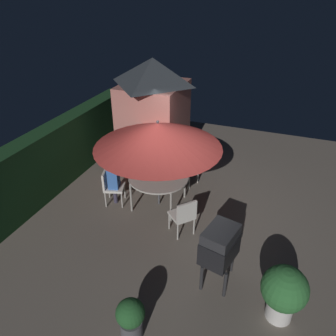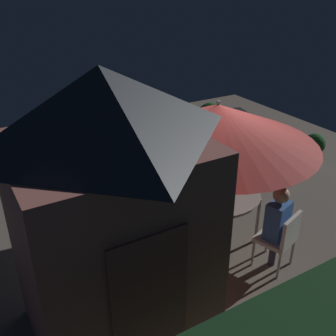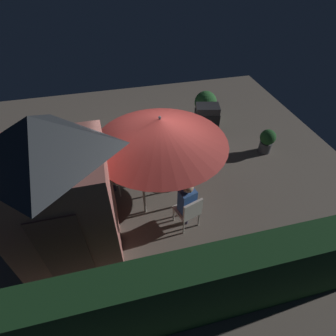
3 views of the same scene
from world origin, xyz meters
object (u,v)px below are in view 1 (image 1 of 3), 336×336
(chair_near_shed, at_px, (190,166))
(patio_umbrella, at_px, (158,135))
(chair_toward_hedge, at_px, (184,215))
(potted_plant_by_shed, at_px, (284,291))
(patio_table, at_px, (159,178))
(chair_far_side, at_px, (111,185))
(person_in_blue, at_px, (113,176))
(bbq_grill, at_px, (220,245))
(person_in_red, at_px, (188,158))
(potted_plant_by_grill, at_px, (131,318))
(garden_shed, at_px, (154,112))

(chair_near_shed, bearing_deg, patio_umbrella, 162.17)
(chair_toward_hedge, bearing_deg, potted_plant_by_shed, -122.83)
(patio_umbrella, bearing_deg, patio_table, 90.90)
(chair_far_side, xyz_separation_m, person_in_blue, (0.03, -0.08, 0.26))
(chair_far_side, relative_size, chair_toward_hedge, 1.00)
(person_in_blue, bearing_deg, chair_toward_hedge, -104.45)
(person_in_blue, bearing_deg, chair_near_shed, -42.51)
(bbq_grill, height_order, chair_near_shed, bbq_grill)
(chair_near_shed, bearing_deg, person_in_red, 162.17)
(person_in_red, bearing_deg, bbq_grill, -152.72)
(bbq_grill, height_order, chair_far_side, bbq_grill)
(chair_far_side, xyz_separation_m, potted_plant_by_shed, (-1.84, -4.15, 0.08))
(bbq_grill, bearing_deg, patio_umbrella, 46.28)
(bbq_grill, bearing_deg, chair_far_side, 64.16)
(bbq_grill, bearing_deg, potted_plant_by_shed, -108.66)
(chair_toward_hedge, xyz_separation_m, person_in_red, (1.98, 0.55, 0.26))
(patio_table, height_order, chair_toward_hedge, chair_toward_hedge)
(chair_toward_hedge, relative_size, person_in_red, 0.71)
(potted_plant_by_grill, relative_size, person_in_red, 0.59)
(patio_table, relative_size, potted_plant_by_grill, 1.94)
(patio_table, xyz_separation_m, person_in_blue, (-0.33, 1.03, 0.04))
(garden_shed, distance_m, potted_plant_by_shed, 5.91)
(chair_toward_hedge, bearing_deg, person_in_blue, 75.55)
(patio_umbrella, distance_m, potted_plant_by_shed, 3.96)
(patio_table, distance_m, patio_umbrella, 1.12)
(chair_near_shed, distance_m, chair_toward_hedge, 2.13)
(patio_table, xyz_separation_m, potted_plant_by_shed, (-2.20, -3.03, -0.14))
(chair_near_shed, height_order, chair_toward_hedge, same)
(potted_plant_by_shed, height_order, potted_plant_by_grill, potted_plant_by_shed)
(bbq_grill, height_order, potted_plant_by_shed, bbq_grill)
(chair_toward_hedge, distance_m, person_in_blue, 2.03)
(chair_toward_hedge, bearing_deg, garden_shed, 33.48)
(patio_umbrella, height_order, person_in_blue, patio_umbrella)
(garden_shed, distance_m, person_in_red, 1.79)
(potted_plant_by_shed, bearing_deg, person_in_red, 38.52)
(chair_near_shed, relative_size, potted_plant_by_shed, 0.87)
(patio_umbrella, relative_size, chair_far_side, 3.23)
(potted_plant_by_shed, relative_size, person_in_blue, 0.82)
(patio_umbrella, relative_size, chair_toward_hedge, 3.23)
(garden_shed, xyz_separation_m, potted_plant_by_shed, (-4.23, -4.01, -0.97))
(patio_umbrella, xyz_separation_m, bbq_grill, (-1.82, -1.90, -1.02))
(chair_far_side, bearing_deg, potted_plant_by_shed, -113.95)
(chair_near_shed, distance_m, person_in_red, 0.28)
(chair_near_shed, bearing_deg, garden_shed, 59.72)
(chair_far_side, xyz_separation_m, potted_plant_by_grill, (-3.00, -2.03, -0.12))
(patio_table, relative_size, patio_umbrella, 0.49)
(patio_umbrella, relative_size, potted_plant_by_grill, 3.93)
(patio_umbrella, bearing_deg, potted_plant_by_shed, -125.93)
(garden_shed, xyz_separation_m, chair_near_shed, (-0.80, -1.38, -1.05))
(person_in_blue, bearing_deg, chair_far_side, 107.67)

